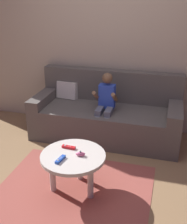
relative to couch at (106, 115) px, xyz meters
name	(u,v)px	position (x,y,z in m)	size (l,w,h in m)	color
ground_plane	(71,195)	(-0.03, -1.35, -0.30)	(10.00, 10.00, 0.00)	olive
wall_back	(112,40)	(-0.03, 0.39, 0.95)	(5.00, 0.05, 2.50)	#B2A38E
couch	(106,115)	(0.00, 0.00, 0.00)	(1.96, 0.80, 0.87)	#56514C
person_seated_on_couch	(105,104)	(0.03, -0.18, 0.24)	(0.29, 0.36, 0.92)	slate
coffee_table	(73,160)	(-0.04, -1.25, 0.05)	(0.63, 0.63, 0.42)	beige
area_rug	(74,189)	(-0.04, -1.26, -0.30)	(1.55, 1.24, 0.01)	#9E4C42
game_remote_red_near_edge	(69,147)	(-0.12, -1.16, 0.13)	(0.14, 0.04, 0.03)	red
nunchuk_pink	(80,154)	(0.04, -1.26, 0.14)	(0.10, 0.06, 0.05)	pink
game_remote_blue_far_corner	(60,159)	(-0.11, -1.39, 0.13)	(0.06, 0.14, 0.03)	blue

